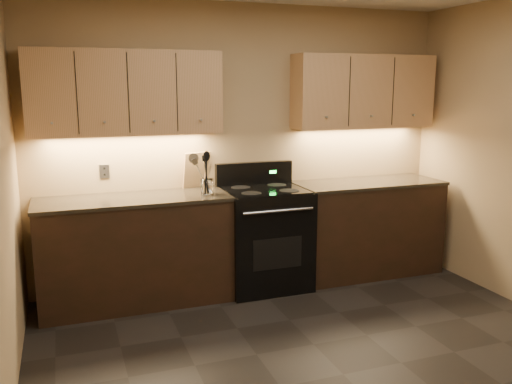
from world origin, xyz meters
The scene contains 15 objects.
floor centered at (0.00, 0.00, 0.00)m, with size 4.00×4.00×0.00m, color black.
wall_back centered at (0.00, 2.00, 1.30)m, with size 4.00×0.04×2.60m, color tan.
counter_left centered at (-1.10, 1.70, 0.47)m, with size 1.62×0.62×0.93m.
counter_right centered at (1.18, 1.70, 0.47)m, with size 1.46×0.62×0.93m.
stove centered at (0.08, 1.68, 0.48)m, with size 0.76×0.68×1.14m.
upper_cab_left centered at (-1.10, 1.85, 1.80)m, with size 1.60×0.30×0.70m, color tan.
upper_cab_right centered at (1.18, 1.85, 1.80)m, with size 1.44×0.30×0.70m, color tan.
outlet_plate centered at (-1.30, 1.99, 1.12)m, with size 0.09×0.01×0.12m, color #B2B5BA.
utensil_crock centered at (-0.47, 1.64, 0.99)m, with size 0.13×0.13×0.14m.
cutting_board centered at (-0.48, 1.96, 1.09)m, with size 0.26×0.02×0.34m, color tan.
wooden_spoon centered at (-0.49, 1.63, 1.10)m, with size 0.06×0.06×0.31m, color tan, non-canonical shape.
black_spoon centered at (-0.48, 1.65, 1.12)m, with size 0.06×0.06×0.35m, color black, non-canonical shape.
black_turner centered at (-0.47, 1.62, 1.11)m, with size 0.08×0.08×0.33m, color black, non-canonical shape.
steel_spatula centered at (-0.44, 1.65, 1.11)m, with size 0.08×0.08×0.33m, color silver, non-canonical shape.
steel_skimmer centered at (-0.45, 1.64, 1.12)m, with size 0.09×0.09×0.35m, color silver, non-canonical shape.
Camera 1 is at (-1.64, -2.86, 1.87)m, focal length 38.00 mm.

